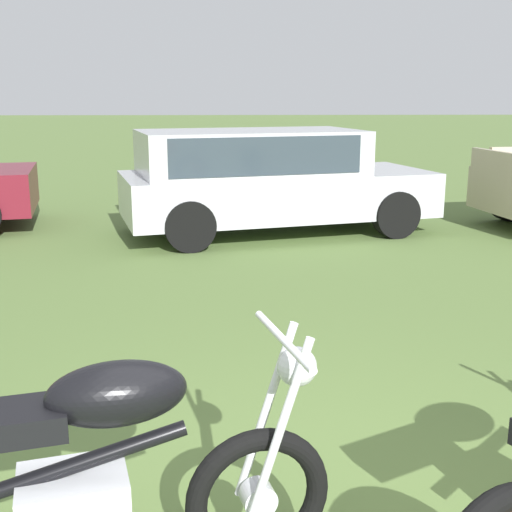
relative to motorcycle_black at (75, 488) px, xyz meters
name	(u,v)px	position (x,y,z in m)	size (l,w,h in m)	color
motorcycle_black	(75,488)	(0.00, 0.00, 0.00)	(2.05, 0.87, 1.02)	black
car_silver	(264,174)	(1.04, 6.96, 0.35)	(4.54, 2.76, 1.43)	#B2B5BA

